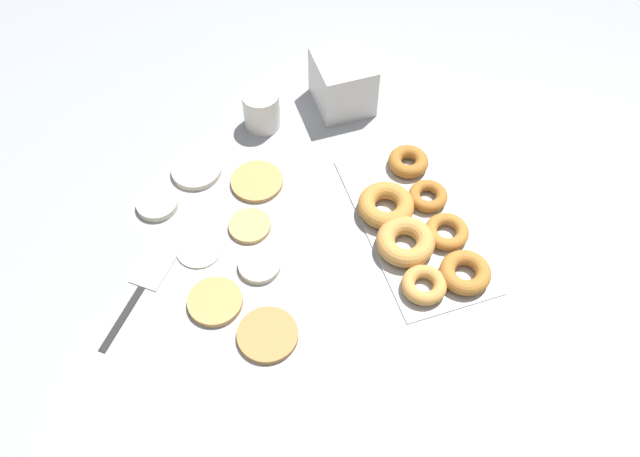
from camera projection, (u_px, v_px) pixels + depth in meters
ground_plane at (283, 240)px, 1.36m from camera, size 3.00×3.00×0.00m
pancake_0 at (215, 302)px, 1.27m from camera, size 0.10×0.10×0.01m
pancake_1 at (196, 170)px, 1.46m from camera, size 0.11×0.11×0.01m
pancake_2 at (199, 249)px, 1.35m from camera, size 0.09×0.09×0.01m
pancake_3 at (268, 335)px, 1.23m from camera, size 0.11×0.11×0.01m
pancake_4 at (157, 204)px, 1.41m from camera, size 0.09×0.09×0.02m
pancake_5 at (257, 182)px, 1.45m from camera, size 0.11×0.11×0.01m
pancake_6 at (259, 265)px, 1.32m from camera, size 0.08×0.08×0.01m
pancake_7 at (250, 226)px, 1.38m from camera, size 0.09×0.09×0.01m
donut_tray at (416, 227)px, 1.36m from camera, size 0.42×0.21×0.04m
container_stack at (343, 82)px, 1.54m from camera, size 0.14×0.12×0.13m
paper_cup at (261, 110)px, 1.51m from camera, size 0.08×0.08×0.09m
spatula at (150, 274)px, 1.31m from camera, size 0.23×0.20×0.01m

